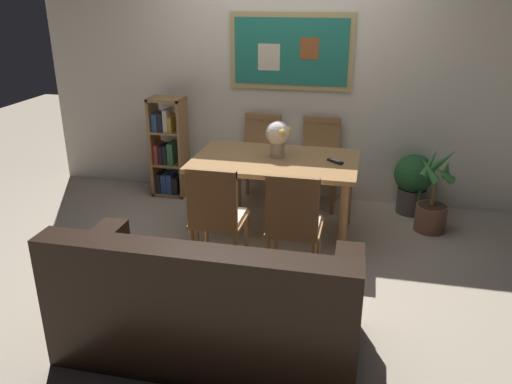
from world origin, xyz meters
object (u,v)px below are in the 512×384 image
object	(u,v)px
dining_table	(275,169)
flower_vase	(278,136)
dining_chair_far_left	(261,151)
dining_chair_near_right	(294,220)
tv_remote	(335,161)
dining_chair_near_left	(216,212)
leather_couch	(208,307)
bookshelf	(168,151)
dining_chair_far_right	(320,155)
potted_ivy	(413,181)
potted_palm	(433,203)

from	to	relation	value
dining_table	flower_vase	size ratio (longest dim) A/B	4.48
dining_chair_far_left	dining_chair_near_right	size ratio (longest dim) A/B	1.00
dining_chair_far_left	tv_remote	distance (m)	1.16
dining_chair_near_left	tv_remote	distance (m)	1.18
dining_chair_near_left	flower_vase	world-z (taller)	flower_vase
dining_chair_far_left	leather_couch	xyz separation A→B (m)	(0.21, -2.52, -0.23)
dining_chair_near_right	bookshelf	world-z (taller)	bookshelf
dining_chair_near_left	tv_remote	world-z (taller)	dining_chair_near_left
bookshelf	leather_couch	bearing A→B (deg)	-63.53
dining_chair_far_right	dining_chair_near_right	world-z (taller)	same
dining_chair_far_left	leather_couch	world-z (taller)	dining_chair_far_left
dining_chair_near_right	potted_ivy	world-z (taller)	dining_chair_near_right
dining_chair_far_left	dining_chair_near_right	bearing A→B (deg)	-69.90
potted_ivy	leather_couch	bearing A→B (deg)	-118.31
potted_ivy	potted_palm	bearing A→B (deg)	-68.21
dining_chair_near_right	flower_vase	size ratio (longest dim) A/B	2.83
dining_table	dining_chair_far_right	bearing A→B (deg)	68.80
dining_chair_far_left	tv_remote	size ratio (longest dim) A/B	6.15
dining_table	dining_chair_far_left	bearing A→B (deg)	110.52
dining_table	dining_chair_near_right	bearing A→B (deg)	-70.32
bookshelf	flower_vase	distance (m)	1.54
tv_remote	dining_chair_near_left	bearing A→B (deg)	-134.89
dining_table	potted_ivy	distance (m)	1.51
dining_chair_far_right	potted_ivy	bearing A→B (deg)	-1.90
dining_table	dining_chair_far_left	world-z (taller)	dining_chair_far_left
dining_chair_far_left	leather_couch	distance (m)	2.54
potted_ivy	dining_table	bearing A→B (deg)	-148.23
potted_palm	dining_chair_far_left	bearing A→B (deg)	166.41
dining_chair_far_right	flower_vase	xyz separation A→B (m)	(-0.30, -0.75, 0.38)
flower_vase	tv_remote	xyz separation A→B (m)	(0.51, -0.05, -0.18)
potted_palm	flower_vase	world-z (taller)	flower_vase
potted_ivy	potted_palm	world-z (taller)	potted_palm
dining_table	dining_chair_far_left	xyz separation A→B (m)	(-0.30, 0.80, -0.10)
dining_chair_far_left	potted_ivy	bearing A→B (deg)	-0.83
leather_couch	tv_remote	xyz separation A→B (m)	(0.61, 1.72, 0.43)
dining_chair_far_left	potted_palm	world-z (taller)	dining_chair_far_left
tv_remote	leather_couch	bearing A→B (deg)	-109.47
dining_chair_near_left	leather_couch	xyz separation A→B (m)	(0.21, -0.90, -0.23)
dining_chair_near_right	flower_vase	bearing A→B (deg)	107.79
dining_chair_near_right	bookshelf	size ratio (longest dim) A/B	0.85
dining_chair_near_left	potted_palm	world-z (taller)	dining_chair_near_left
dining_chair_far_left	dining_chair_near_right	xyz separation A→B (m)	(0.60, -1.63, 0.00)
potted_ivy	flower_vase	bearing A→B (deg)	-149.94
dining_chair_far_right	potted_ivy	distance (m)	0.96
dining_table	dining_chair_near_right	distance (m)	0.89
dining_table	dining_chair_near_left	world-z (taller)	dining_chair_near_left
bookshelf	potted_palm	xyz separation A→B (m)	(2.72, -0.34, -0.22)
dining_chair_far_left	flower_vase	distance (m)	0.89
dining_table	tv_remote	xyz separation A→B (m)	(0.52, 0.01, 0.11)
bookshelf	dining_chair_near_right	bearing A→B (deg)	-44.27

